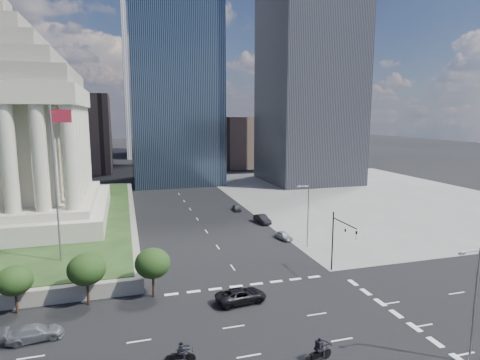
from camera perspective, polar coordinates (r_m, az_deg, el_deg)
name	(u,v)px	position (r m, az deg, el deg)	size (l,w,h in m)	color
ground	(168,179)	(132.45, -10.16, 0.10)	(500.00, 500.00, 0.00)	black
sidewalk_ne	(362,194)	(109.98, 16.92, -1.98)	(68.00, 90.00, 0.03)	slate
flagpole	(56,175)	(55.27, -24.67, 0.67)	(2.52, 0.24, 20.00)	slate
midrise_glass	(174,84)	(126.48, -9.37, 13.34)	(26.00, 26.00, 60.00)	black
highrise_ne	(311,16)	(131.24, 10.01, 22.01)	(26.00, 28.00, 100.00)	black
building_filler_ne	(238,141)	(166.84, -0.35, 5.54)	(20.00, 30.00, 20.00)	#4E3E36
building_filler_nw	(77,133)	(161.12, -22.21, 6.16)	(24.00, 30.00, 28.00)	#4E3E36
traffic_signal_ne	(340,236)	(53.23, 14.02, -7.73)	(0.30, 5.74, 8.00)	black
street_lamp_south	(474,299)	(39.06, 30.28, -14.41)	(2.13, 0.22, 10.00)	slate
street_lamp_north	(307,212)	(63.12, 9.52, -4.54)	(2.13, 0.22, 10.00)	slate
pickup_truck	(241,296)	(46.07, 0.17, -16.12)	(2.62, 5.69, 1.58)	black
suv_grey	(35,333)	(43.73, -27.13, -18.76)	(2.00, 4.91, 1.42)	slate
parked_sedan_near	(284,236)	(67.93, 6.24, -7.86)	(3.85, 1.55, 1.31)	#989CA1
parked_sedan_mid	(262,219)	(77.59, 3.19, -5.56)	(4.77, 1.66, 1.57)	black
parked_sedan_far	(237,208)	(87.41, -0.45, -3.97)	(1.51, 3.76, 1.28)	#55585D
motorcycle_lead	(318,350)	(36.97, 11.09, -22.65)	(2.88, 0.79, 2.15)	black
motorcycle_trail	(180,352)	(36.65, -8.51, -23.10)	(2.57, 0.70, 1.92)	black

